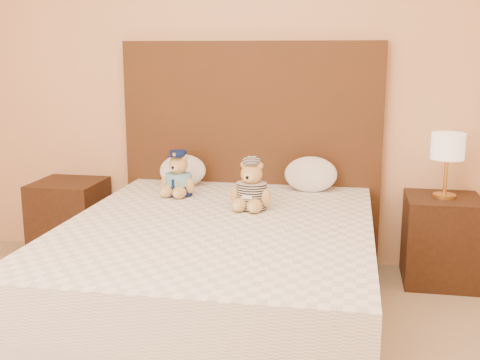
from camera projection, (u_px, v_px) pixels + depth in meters
name	position (u px, v px, depth m)	size (l,w,h in m)	color
bed	(219.00, 272.00, 3.22)	(1.60, 2.00, 0.55)	white
headboard	(251.00, 154.00, 4.09)	(1.75, 0.08, 1.50)	#4D2817
nightstand_left	(70.00, 220.00, 4.22)	(0.45, 0.45, 0.55)	#391E12
nightstand_right	(441.00, 240.00, 3.77)	(0.45, 0.45, 0.55)	#391E12
lamp	(448.00, 150.00, 3.65)	(0.20, 0.20, 0.40)	gold
teddy_police	(179.00, 173.00, 3.73)	(0.24, 0.23, 0.28)	#B78347
teddy_prisoner	(252.00, 185.00, 3.41)	(0.25, 0.24, 0.28)	#B78347
pillow_left	(183.00, 169.00, 4.02)	(0.32, 0.20, 0.22)	white
pillow_right	(311.00, 173.00, 3.86)	(0.34, 0.22, 0.24)	white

